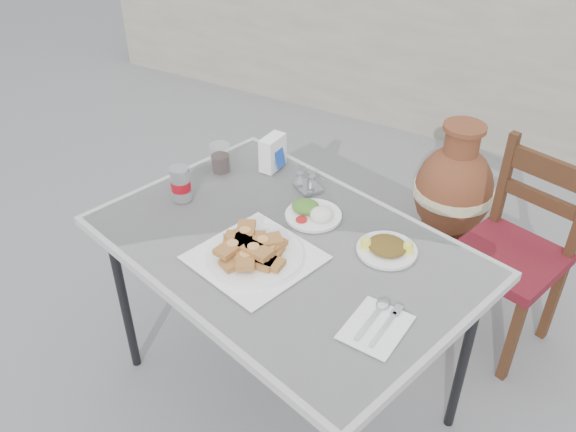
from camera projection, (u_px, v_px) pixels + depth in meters
The scene contains 13 objects.
ground at pixel (295, 391), 2.48m from camera, with size 80.00×80.00×0.00m, color slate.
cafe_table at pixel (284, 255), 2.07m from camera, with size 1.45×1.17×0.77m.
pide_plate at pixel (255, 250), 1.95m from camera, with size 0.44×0.44×0.07m.
salad_rice_plate at pixel (313, 212), 2.14m from camera, with size 0.20×0.20×0.05m.
salad_chopped_plate at pixel (387, 248), 1.98m from camera, with size 0.20×0.20×0.04m.
soda_can at pixel (181, 184), 2.21m from camera, with size 0.07×0.07×0.13m.
cola_glass at pixel (220, 159), 2.38m from camera, with size 0.08×0.08×0.11m.
napkin_holder at pixel (273, 153), 2.39m from camera, with size 0.08×0.12×0.14m.
condiment_caddy at pixel (308, 183), 2.29m from camera, with size 0.13×0.12×0.07m.
cutlery_napkin at pixel (378, 323), 1.73m from camera, with size 0.17×0.22×0.02m.
chair at pixel (514, 251), 2.49m from camera, with size 0.49×0.49×0.89m.
terracotta_urn at pixel (453, 191), 3.10m from camera, with size 0.40×0.40×0.70m.
back_wall at pixel (486, 55), 3.90m from camera, with size 6.00×0.25×1.20m, color #A79D8B.
Camera 1 is at (0.77, -1.41, 2.02)m, focal length 38.00 mm.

